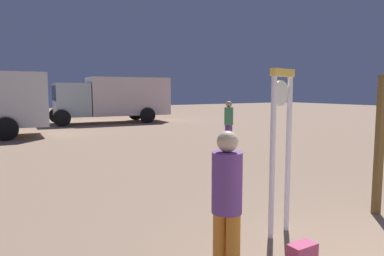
% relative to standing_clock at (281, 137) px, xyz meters
% --- Properties ---
extents(standing_clock, '(0.47, 0.18, 2.20)m').
position_rel_standing_clock_xyz_m(standing_clock, '(0.00, 0.00, 0.00)').
color(standing_clock, white).
rests_on(standing_clock, ground_plane).
extents(person_near_clock, '(0.30, 0.30, 1.55)m').
position_rel_standing_clock_xyz_m(person_near_clock, '(-1.38, -0.66, -0.46)').
color(person_near_clock, orange).
rests_on(person_near_clock, ground_plane).
extents(person_distant, '(0.30, 0.30, 1.56)m').
position_rel_standing_clock_xyz_m(person_distant, '(3.94, 6.23, -0.45)').
color(person_distant, '#7B439E').
rests_on(person_distant, ground_plane).
extents(box_truck_far, '(6.94, 2.98, 2.67)m').
position_rel_standing_clock_xyz_m(box_truck_far, '(3.86, 17.22, 0.17)').
color(box_truck_far, silver).
rests_on(box_truck_far, ground_plane).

